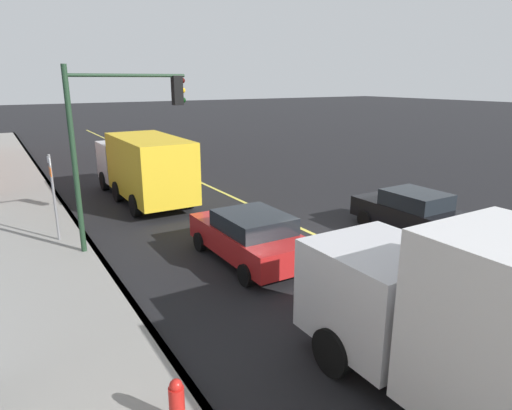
{
  "coord_description": "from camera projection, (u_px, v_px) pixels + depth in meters",
  "views": [
    {
      "loc": [
        -10.62,
        9.34,
        5.22
      ],
      "look_at": [
        -0.57,
        3.26,
        1.91
      ],
      "focal_mm": 31.25,
      "sensor_mm": 36.0,
      "label": 1
    }
  ],
  "objects": [
    {
      "name": "ground",
      "position": [
        331.0,
        242.0,
        14.81
      ],
      "size": [
        200.0,
        200.0,
        0.0
      ],
      "primitive_type": "plane",
      "color": "black"
    },
    {
      "name": "sidewalk_slab",
      "position": [
        62.0,
        303.0,
        10.64
      ],
      "size": [
        80.0,
        2.99,
        0.15
      ],
      "primitive_type": "cube",
      "color": "gray",
      "rests_on": "ground"
    },
    {
      "name": "curb_edge",
      "position": [
        122.0,
        289.0,
        11.34
      ],
      "size": [
        80.0,
        0.16,
        0.15
      ],
      "primitive_type": "cube",
      "color": "slate",
      "rests_on": "ground"
    },
    {
      "name": "lane_stripe_center",
      "position": [
        331.0,
        242.0,
        14.81
      ],
      "size": [
        80.0,
        0.16,
        0.01
      ],
      "primitive_type": "cube",
      "color": "#D8CC4C",
      "rests_on": "ground"
    },
    {
      "name": "car_red",
      "position": [
        250.0,
        236.0,
        13.11
      ],
      "size": [
        4.4,
        2.09,
        1.51
      ],
      "color": "red",
      "rests_on": "ground"
    },
    {
      "name": "car_black",
      "position": [
        415.0,
        213.0,
        15.39
      ],
      "size": [
        4.56,
        1.91,
        1.52
      ],
      "color": "black",
      "rests_on": "ground"
    },
    {
      "name": "truck_yellow",
      "position": [
        144.0,
        166.0,
        19.56
      ],
      "size": [
        7.56,
        2.49,
        2.91
      ],
      "color": "silver",
      "rests_on": "ground"
    },
    {
      "name": "traffic_light_mast",
      "position": [
        119.0,
        127.0,
        13.35
      ],
      "size": [
        0.28,
        3.62,
        5.64
      ],
      "color": "#1E3823",
      "rests_on": "ground"
    },
    {
      "name": "street_sign_post",
      "position": [
        53.0,
        192.0,
        14.21
      ],
      "size": [
        0.6,
        0.08,
        2.97
      ],
      "color": "slate",
      "rests_on": "ground"
    },
    {
      "name": "fire_hydrant",
      "position": [
        177.0,
        407.0,
        6.71
      ],
      "size": [
        0.24,
        0.24,
        0.94
      ],
      "color": "red",
      "rests_on": "ground"
    }
  ]
}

